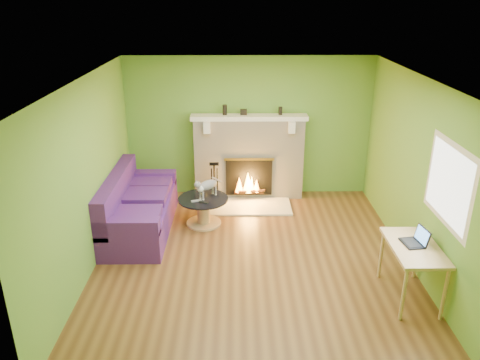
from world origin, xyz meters
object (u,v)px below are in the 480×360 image
Objects in this scene: sofa at (136,209)px; desk at (414,252)px; cat at (208,187)px; coffee_table at (203,209)px.

desk is at bearing -26.06° from sofa.
desk is 1.79× the size of cat.
sofa reaches higher than desk.
cat is (0.08, 0.05, 0.37)m from coffee_table.
cat reaches higher than desk.
sofa is 1.09m from coffee_table.
cat reaches higher than coffee_table.
cat is at bearing 32.01° from coffee_table.
sofa is 2.12× the size of desk.
cat is at bearing 141.56° from desk.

